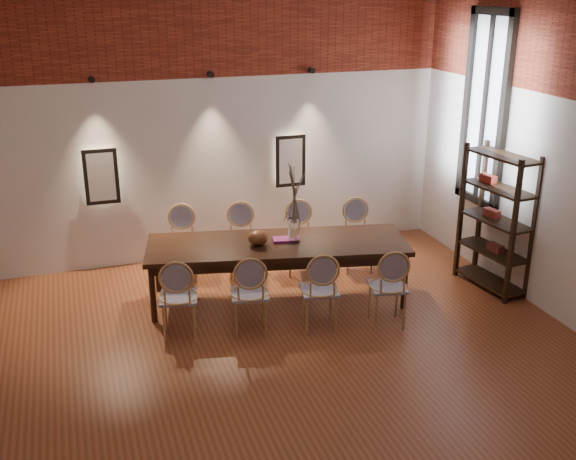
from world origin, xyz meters
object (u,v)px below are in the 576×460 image
object	(u,v)px
shelving_rack	(496,220)
vase	(294,230)
chair_far_a	(183,245)
chair_far_d	(358,237)
dining_table	(278,271)
chair_near_c	(320,290)
book	(284,240)
chair_near_b	(250,293)
chair_near_a	(178,297)
chair_far_b	(242,242)
chair_near_d	(388,286)
bowl	(258,238)
chair_far_c	(301,240)

from	to	relation	value
shelving_rack	vase	bearing A→B (deg)	162.45
chair_far_a	chair_far_d	distance (m)	2.33
chair_far_d	dining_table	bearing A→B (deg)	33.79
chair_near_c	book	xyz separation A→B (m)	(-0.13, 0.87, 0.30)
chair_near_c	chair_near_b	bearing A→B (deg)	180.00
chair_near_a	chair_far_b	distance (m)	1.74
chair_near_a	chair_near_b	world-z (taller)	same
chair_near_d	bowl	bearing A→B (deg)	152.50
chair_near_d	chair_far_a	distance (m)	2.80
chair_near_b	vase	size ratio (longest dim) A/B	3.13
chair_near_b	chair_far_a	world-z (taller)	same
chair_near_d	shelving_rack	xyz separation A→B (m)	(1.71, 0.50, 0.43)
chair_far_d	chair_near_b	bearing A→B (deg)	45.11
vase	chair_far_d	bearing A→B (deg)	27.40
dining_table	chair_near_c	world-z (taller)	chair_near_c
chair_near_d	chair_far_c	xyz separation A→B (m)	(-0.45, 1.68, 0.00)
chair_near_c	shelving_rack	size ratio (longest dim) A/B	0.52
chair_near_c	chair_near_a	bearing A→B (deg)	-180.00
chair_far_a	book	bearing A→B (deg)	149.62
dining_table	chair_far_d	bearing A→B (deg)	33.79
chair_near_b	shelving_rack	size ratio (longest dim) A/B	0.52
chair_far_c	shelving_rack	distance (m)	2.50
chair_far_a	chair_far_c	xyz separation A→B (m)	(1.52, -0.31, 0.00)
bowl	book	bearing A→B (deg)	5.86
chair_far_b	chair_near_d	bearing A→B (deg)	134.89
book	chair_far_d	bearing A→B (deg)	22.28
chair_near_a	chair_far_c	world-z (taller)	same
chair_far_b	bowl	distance (m)	0.92
chair_near_a	chair_far_d	world-z (taller)	same
chair_near_c	vase	size ratio (longest dim) A/B	3.13
chair_near_d	bowl	world-z (taller)	chair_near_d
chair_far_d	book	bearing A→B (deg)	33.93
chair_far_c	bowl	size ratio (longest dim) A/B	3.92
chair_far_c	chair_near_a	bearing A→B (deg)	45.11
chair_near_c	vase	world-z (taller)	vase
chair_near_a	book	bearing A→B (deg)	33.67
chair_near_a	shelving_rack	distance (m)	4.01
vase	dining_table	bearing A→B (deg)	168.35
dining_table	bowl	xyz separation A→B (m)	(-0.24, -0.00, 0.46)
chair_near_b	book	xyz separation A→B (m)	(0.63, 0.72, 0.30)
chair_near_a	chair_far_a	size ratio (longest dim) A/B	1.00
chair_far_b	chair_near_b	bearing A→B (deg)	90.00
chair_far_a	book	size ratio (longest dim) A/B	3.62
chair_far_b	shelving_rack	bearing A→B (deg)	166.97
chair_near_b	chair_far_d	distance (m)	2.20
dining_table	chair_far_a	world-z (taller)	chair_far_a
chair_near_c	bowl	world-z (taller)	chair_near_c
vase	chair_far_b	bearing A→B (deg)	115.57
chair_near_b	chair_near_d	world-z (taller)	same
chair_far_a	chair_far_c	distance (m)	1.55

